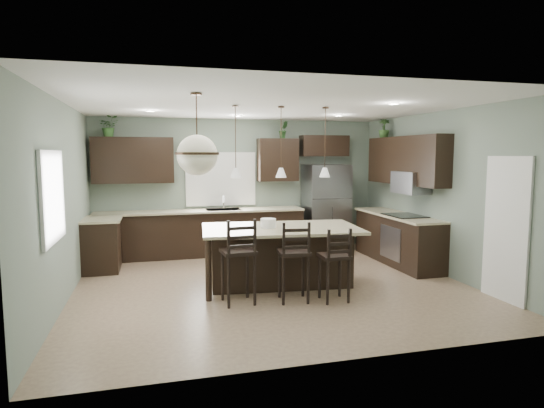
{
  "coord_description": "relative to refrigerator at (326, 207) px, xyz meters",
  "views": [
    {
      "loc": [
        -1.79,
        -6.78,
        2.05
      ],
      "look_at": [
        0.1,
        0.4,
        1.25
      ],
      "focal_mm": 30.0,
      "sensor_mm": 36.0,
      "label": 1
    }
  ],
  "objects": [
    {
      "name": "back_countertop",
      "position": [
        -2.66,
        0.09,
        -0.01
      ],
      "size": [
        4.2,
        0.66,
        0.04
      ],
      "primitive_type": "cube",
      "color": "beige",
      "rests_on": "back_lower_cabs"
    },
    {
      "name": "fridge_header",
      "position": [
        0.04,
        0.24,
        1.32
      ],
      "size": [
        1.05,
        0.34,
        0.45
      ],
      "primitive_type": "cube",
      "color": "black",
      "rests_on": "room_shell"
    },
    {
      "name": "plant_back_left",
      "position": [
        -4.39,
        0.21,
        1.68
      ],
      "size": [
        0.4,
        0.36,
        0.4
      ],
      "primitive_type": "imported",
      "rotation": [
        0.0,
        0.0,
        0.13
      ],
      "color": "#2C5525",
      "rests_on": "back_upper_left"
    },
    {
      "name": "pendant_center",
      "position": [
        -1.68,
        -2.35,
        1.32
      ],
      "size": [
        0.17,
        0.17,
        1.1
      ],
      "primitive_type": null,
      "color": "silver",
      "rests_on": "room_shell"
    },
    {
      "name": "room_shell",
      "position": [
        -1.81,
        -2.34,
        0.77
      ],
      "size": [
        6.0,
        6.0,
        6.0
      ],
      "color": "slate",
      "rests_on": "ground"
    },
    {
      "name": "back_lower_cabs",
      "position": [
        -2.66,
        0.11,
        -0.48
      ],
      "size": [
        4.2,
        0.6,
        0.9
      ],
      "primitive_type": "cube",
      "color": "black",
      "rests_on": "ground"
    },
    {
      "name": "right_upper_cabs",
      "position": [
        1.02,
        -1.47,
        1.02
      ],
      "size": [
        0.34,
        2.35,
        0.9
      ],
      "primitive_type": "cube",
      "color": "black",
      "rests_on": "room_shell"
    },
    {
      "name": "pendant_right",
      "position": [
        -0.98,
        -2.42,
        1.32
      ],
      "size": [
        0.17,
        0.17,
        1.1
      ],
      "primitive_type": null,
      "color": "white",
      "rests_on": "room_shell"
    },
    {
      "name": "right_countertop",
      "position": [
        0.87,
        -1.47,
        -0.01
      ],
      "size": [
        0.66,
        2.35,
        0.04
      ],
      "primitive_type": "cube",
      "color": "beige",
      "rests_on": "right_lower_cabs"
    },
    {
      "name": "plant_right_wall",
      "position": [
        0.99,
        -0.65,
        1.67
      ],
      "size": [
        0.28,
        0.28,
        0.39
      ],
      "primitive_type": "imported",
      "rotation": [
        0.0,
        0.0,
        -0.38
      ],
      "color": "#305324",
      "rests_on": "right_upper_cabs"
    },
    {
      "name": "ground",
      "position": [
        -1.81,
        -2.34,
        -0.93
      ],
      "size": [
        6.0,
        6.0,
        0.0
      ],
      "primitive_type": "plane",
      "color": "#9E8466",
      "rests_on": "ground"
    },
    {
      "name": "back_upper_right",
      "position": [
        -1.01,
        0.24,
        1.02
      ],
      "size": [
        0.85,
        0.34,
        0.9
      ],
      "primitive_type": "cube",
      "color": "black",
      "rests_on": "room_shell"
    },
    {
      "name": "left_return_cabs",
      "position": [
        -4.51,
        -0.64,
        -0.48
      ],
      "size": [
        0.6,
        0.9,
        0.9
      ],
      "primitive_type": "cube",
      "color": "black",
      "rests_on": "ground"
    },
    {
      "name": "back_upper_left",
      "position": [
        -3.96,
        0.24,
        1.02
      ],
      "size": [
        1.55,
        0.34,
        0.9
      ],
      "primitive_type": "cube",
      "color": "black",
      "rests_on": "room_shell"
    },
    {
      "name": "bar_stool_left",
      "position": [
        -2.49,
        -3.07,
        -0.33
      ],
      "size": [
        0.48,
        0.48,
        1.2
      ],
      "primitive_type": "cube",
      "rotation": [
        0.0,
        0.0,
        0.08
      ],
      "color": "black",
      "rests_on": "ground"
    },
    {
      "name": "bar_stool_right",
      "position": [
        -1.17,
        -3.32,
        -0.4
      ],
      "size": [
        0.39,
        0.39,
        1.06
      ],
      "primitive_type": "cube",
      "rotation": [
        0.0,
        0.0,
        -0.01
      ],
      "color": "black",
      "rests_on": "ground"
    },
    {
      "name": "pantry_door",
      "position": [
        1.16,
        -3.89,
        0.09
      ],
      "size": [
        0.04,
        0.82,
        2.04
      ],
      "primitive_type": "cube",
      "color": "white",
      "rests_on": "ground"
    },
    {
      "name": "refrigerator",
      "position": [
        0.0,
        0.0,
        0.0
      ],
      "size": [
        0.9,
        0.74,
        1.85
      ],
      "primitive_type": "cube",
      "color": "gray",
      "rests_on": "ground"
    },
    {
      "name": "sink_inset",
      "position": [
        -2.21,
        0.09,
        0.01
      ],
      "size": [
        0.7,
        0.45,
        0.01
      ],
      "primitive_type": "cube",
      "color": "gray",
      "rests_on": "back_countertop"
    },
    {
      "name": "pendant_left",
      "position": [
        -2.38,
        -2.28,
        1.32
      ],
      "size": [
        0.17,
        0.17,
        1.1
      ],
      "primitive_type": null,
      "color": "silver",
      "rests_on": "room_shell"
    },
    {
      "name": "kitchen_island",
      "position": [
        -1.68,
        -2.35,
        -0.46
      ],
      "size": [
        2.56,
        1.61,
        0.92
      ],
      "primitive_type": "cube",
      "rotation": [
        0.0,
        0.0,
        -0.1
      ],
      "color": "black",
      "rests_on": "ground"
    },
    {
      "name": "left_return_countertop",
      "position": [
        -4.49,
        -0.64,
        -0.01
      ],
      "size": [
        0.66,
        0.96,
        0.04
      ],
      "primitive_type": "cube",
      "color": "beige",
      "rests_on": "left_return_cabs"
    },
    {
      "name": "wall_oven_front",
      "position": [
        0.58,
        -1.74,
        -0.48
      ],
      "size": [
        0.01,
        0.72,
        0.6
      ],
      "primitive_type": "cube",
      "color": "gray",
      "rests_on": "right_lower_cabs"
    },
    {
      "name": "right_lower_cabs",
      "position": [
        0.89,
        -1.47,
        -0.48
      ],
      "size": [
        0.6,
        2.35,
        0.9
      ],
      "primitive_type": "cube",
      "color": "black",
      "rests_on": "ground"
    },
    {
      "name": "chandelier",
      "position": [
        -3.07,
        -3.51,
        1.38
      ],
      "size": [
        0.54,
        0.54,
        1.0
      ],
      "primitive_type": null,
      "color": "#F4EBC8",
      "rests_on": "room_shell"
    },
    {
      "name": "plant_back_right",
      "position": [
        -0.9,
        0.21,
        1.66
      ],
      "size": [
        0.22,
        0.18,
        0.36
      ],
      "primitive_type": "imported",
      "rotation": [
        0.0,
        0.0,
        0.11
      ],
      "color": "#244E22",
      "rests_on": "back_upper_right"
    },
    {
      "name": "serving_dish",
      "position": [
        -1.88,
        -2.33,
        0.07
      ],
      "size": [
        0.24,
        0.24,
        0.14
      ],
      "primitive_type": "cylinder",
      "color": "white",
      "rests_on": "kitchen_island"
    },
    {
      "name": "microwave",
      "position": [
        0.97,
        -1.74,
        0.62
      ],
      "size": [
        0.4,
        0.75,
        0.4
      ],
      "primitive_type": "cube",
      "color": "gray",
      "rests_on": "right_upper_cabs"
    },
    {
      "name": "window_left",
      "position": [
        -4.8,
        -3.14,
        0.62
      ],
      "size": [
        0.02,
        1.1,
        1.0
      ],
      "primitive_type": "cube",
      "color": "white",
      "rests_on": "room_shell"
    },
    {
      "name": "cooktop",
      "position": [
        0.87,
        -1.74,
        0.02
      ],
      "size": [
        0.58,
        0.75,
        0.02
      ],
      "primitive_type": "cube",
      "color": "black",
      "rests_on": "right_countertop"
    },
    {
      "name": "bar_stool_center",
      "position": [
        -1.73,
        -3.17,
        -0.35
      ],
      "size": [
        0.47,
        0.47,
        1.15
      ],
      "primitive_type": "cube",
      "rotation": [
        0.0,
        0.0,
        -0.12
      ],
      "color": "black",
      "rests_on": "ground"
    },
    {
      "name": "window_back",
      "position": [
        -2.21,
        0.39,
        0.62
      ],
      "size": [
        1.35,
        0.02,
        1.0
      ],
      "primitive_type": "cube",
      "color": "white",
      "rests_on": "room_shell"
    },
    {
      "name": "faucet",
      "position": [
        -2.21,
        0.06,
        0.16
      ],
      "size": [
        0.02,
        0.02,
        0.28
      ],
      "primitive_type": "cylinder",
      "color": "silver",
      "rests_on": "back_countertop"
    }
  ]
}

